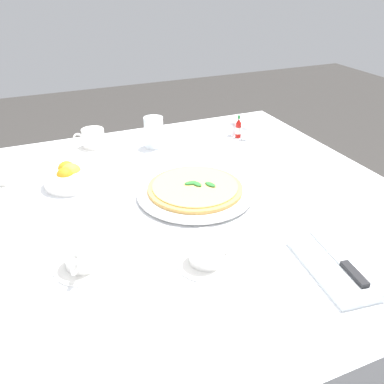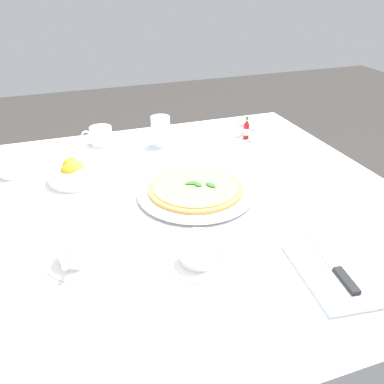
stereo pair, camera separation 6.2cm
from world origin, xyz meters
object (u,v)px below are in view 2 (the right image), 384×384
at_px(pizza, 195,188).
at_px(water_glass_right_edge, 161,133).
at_px(salt_shaker, 240,130).
at_px(pepper_shaker, 252,134).
at_px(pizza_plate, 195,192).
at_px(coffee_cup_near_right, 101,137).
at_px(dinner_knife, 333,265).
at_px(hot_sauce_bottle, 246,130).
at_px(coffee_cup_near_left, 199,252).
at_px(napkin_folded, 333,271).
at_px(coffee_cup_back_corner, 76,251).
at_px(citrus_bowl, 74,173).
at_px(coffee_cup_far_right, 11,169).

relative_size(pizza, water_glass_right_edge, 2.48).
height_order(salt_shaker, pepper_shaker, same).
distance_m(pizza_plate, coffee_cup_near_right, 0.48).
xyz_separation_m(dinner_knife, hot_sauce_bottle, (0.74, -0.16, 0.01)).
relative_size(dinner_knife, pepper_shaker, 3.48).
bearing_deg(pizza_plate, coffee_cup_near_right, 22.80).
relative_size(coffee_cup_near_left, napkin_folded, 0.56).
bearing_deg(pizza_plate, napkin_folded, -159.34).
bearing_deg(coffee_cup_back_corner, water_glass_right_edge, -31.55).
distance_m(pizza_plate, pepper_shaker, 0.45).
bearing_deg(pizza_plate, citrus_bowl, 56.48).
relative_size(napkin_folded, salt_shaker, 4.17).
height_order(napkin_folded, citrus_bowl, citrus_bowl).
height_order(dinner_knife, pepper_shaker, pepper_shaker).
bearing_deg(pizza, pizza_plate, 88.45).
distance_m(coffee_cup_back_corner, coffee_cup_near_right, 0.65).
bearing_deg(coffee_cup_near_right, pizza, -157.18).
height_order(coffee_cup_far_right, napkin_folded, coffee_cup_far_right).
bearing_deg(pepper_shaker, pizza_plate, 133.19).
xyz_separation_m(pizza, citrus_bowl, (0.20, 0.30, 0.00)).
xyz_separation_m(pizza_plate, hot_sauce_bottle, (0.34, -0.32, 0.02)).
height_order(citrus_bowl, pepper_shaker, citrus_bowl).
height_order(coffee_cup_back_corner, hot_sauce_bottle, hot_sauce_bottle).
distance_m(pizza_plate, coffee_cup_near_left, 0.29).
bearing_deg(pizza, coffee_cup_near_right, 22.82).
distance_m(pizza_plate, coffee_cup_far_right, 0.56).
relative_size(pizza_plate, citrus_bowl, 2.12).
distance_m(coffee_cup_back_corner, water_glass_right_edge, 0.66).
bearing_deg(coffee_cup_near_right, pizza_plate, -157.20).
bearing_deg(napkin_folded, coffee_cup_far_right, 49.43).
bearing_deg(napkin_folded, salt_shaker, -4.09).
distance_m(coffee_cup_back_corner, hot_sauce_bottle, 0.84).
relative_size(coffee_cup_back_corner, coffee_cup_near_left, 0.98).
bearing_deg(water_glass_right_edge, coffee_cup_near_right, 70.41).
bearing_deg(coffee_cup_near_left, pizza, -18.67).
bearing_deg(coffee_cup_near_left, coffee_cup_back_corner, 69.75).
xyz_separation_m(pizza_plate, citrus_bowl, (0.20, 0.30, 0.02)).
height_order(dinner_knife, hot_sauce_bottle, hot_sauce_bottle).
relative_size(napkin_folded, pepper_shaker, 4.17).
bearing_deg(coffee_cup_near_right, coffee_cup_back_corner, 166.65).
height_order(pizza_plate, coffee_cup_near_left, coffee_cup_near_left).
distance_m(dinner_knife, salt_shaker, 0.78).
height_order(coffee_cup_back_corner, coffee_cup_near_right, same).
distance_m(water_glass_right_edge, citrus_bowl, 0.36).
relative_size(coffee_cup_near_left, citrus_bowl, 0.88).
bearing_deg(pizza, water_glass_right_edge, -1.32).
height_order(pizza_plate, pepper_shaker, pepper_shaker).
height_order(coffee_cup_far_right, hot_sauce_bottle, hot_sauce_bottle).
bearing_deg(hot_sauce_bottle, coffee_cup_back_corner, 128.67).
bearing_deg(hot_sauce_bottle, citrus_bowl, 102.22).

